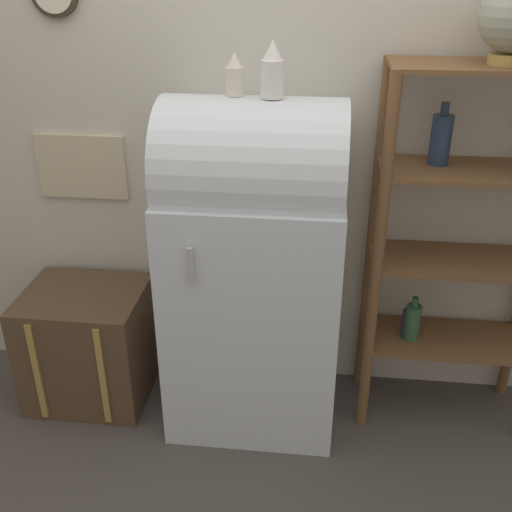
# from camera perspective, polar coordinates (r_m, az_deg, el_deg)

# --- Properties ---
(ground_plane) EXTENTS (12.00, 12.00, 0.00)m
(ground_plane) POSITION_cam_1_polar(r_m,az_deg,el_deg) (2.95, -0.75, -17.13)
(ground_plane) COLOR #4C4742
(wall_back) EXTENTS (7.00, 0.09, 2.70)m
(wall_back) POSITION_cam_1_polar(r_m,az_deg,el_deg) (2.79, 0.51, 12.31)
(wall_back) COLOR beige
(wall_back) RESTS_ON ground_plane
(refrigerator) EXTENTS (0.77, 0.65, 1.55)m
(refrigerator) POSITION_cam_1_polar(r_m,az_deg,el_deg) (2.68, -0.20, -1.03)
(refrigerator) COLOR silver
(refrigerator) RESTS_ON ground_plane
(suitcase_trunk) EXTENTS (0.58, 0.50, 0.59)m
(suitcase_trunk) POSITION_cam_1_polar(r_m,az_deg,el_deg) (3.15, -15.63, -8.09)
(suitcase_trunk) COLOR brown
(suitcase_trunk) RESTS_ON ground_plane
(shelf_unit) EXTENTS (0.79, 0.37, 1.68)m
(shelf_unit) POSITION_cam_1_polar(r_m,az_deg,el_deg) (2.76, 18.95, 1.99)
(shelf_unit) COLOR brown
(shelf_unit) RESTS_ON ground_plane
(vase_left) EXTENTS (0.07, 0.07, 0.17)m
(vase_left) POSITION_cam_1_polar(r_m,az_deg,el_deg) (2.43, -2.05, 16.81)
(vase_left) COLOR silver
(vase_left) RESTS_ON refrigerator
(vase_center) EXTENTS (0.09, 0.09, 0.22)m
(vase_center) POSITION_cam_1_polar(r_m,az_deg,el_deg) (2.38, 1.59, 17.21)
(vase_center) COLOR white
(vase_center) RESTS_ON refrigerator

